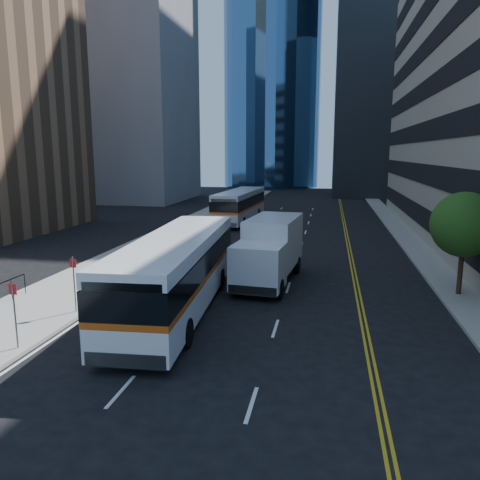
{
  "coord_description": "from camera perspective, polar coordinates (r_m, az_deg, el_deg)",
  "views": [
    {
      "loc": [
        2.47,
        -16.12,
        7.09
      ],
      "look_at": [
        -1.82,
        6.41,
        2.8
      ],
      "focal_mm": 35.0,
      "sensor_mm": 36.0,
      "label": 1
    }
  ],
  "objects": [
    {
      "name": "midrise_west",
      "position": [
        75.34,
        -13.9,
        18.24
      ],
      "size": [
        18.0,
        18.0,
        35.0
      ],
      "primitive_type": "cube",
      "color": "gray",
      "rests_on": "ground"
    },
    {
      "name": "office_tower_north",
      "position": [
        92.36,
        22.13,
        24.23
      ],
      "size": [
        30.0,
        28.0,
        60.0
      ],
      "primitive_type": "cube",
      "color": "gray",
      "rests_on": "ground"
    },
    {
      "name": "ground",
      "position": [
        17.78,
        1.94,
        -12.91
      ],
      "size": [
        160.0,
        160.0,
        0.0
      ],
      "primitive_type": "plane",
      "color": "black",
      "rests_on": "ground"
    },
    {
      "name": "bus_rear",
      "position": [
        48.7,
        -0.02,
        4.31
      ],
      "size": [
        3.4,
        12.62,
        3.22
      ],
      "rotation": [
        0.0,
        0.0,
        -0.05
      ],
      "color": "silver",
      "rests_on": "ground"
    },
    {
      "name": "bus_front",
      "position": [
        21.25,
        -7.61,
        -3.69
      ],
      "size": [
        3.75,
        13.52,
        3.45
      ],
      "rotation": [
        0.0,
        0.0,
        0.06
      ],
      "color": "white",
      "rests_on": "ground"
    },
    {
      "name": "sidewalk_east",
      "position": [
        42.22,
        19.52,
        0.42
      ],
      "size": [
        2.0,
        90.0,
        0.15
      ],
      "primitive_type": "cube",
      "color": "gray",
      "rests_on": "ground"
    },
    {
      "name": "box_truck",
      "position": [
        25.75,
        3.65,
        -1.17
      ],
      "size": [
        3.2,
        7.53,
        3.51
      ],
      "rotation": [
        0.0,
        0.0,
        -0.1
      ],
      "color": "silver",
      "rests_on": "ground"
    },
    {
      "name": "street_tree",
      "position": [
        25.22,
        25.68,
        1.68
      ],
      "size": [
        3.2,
        3.2,
        5.1
      ],
      "color": "#332114",
      "rests_on": "sidewalk_east"
    },
    {
      "name": "sidewalk_west",
      "position": [
        43.68,
        -6.64,
        1.28
      ],
      "size": [
        5.0,
        90.0,
        0.15
      ],
      "primitive_type": "cube",
      "color": "gray",
      "rests_on": "ground"
    }
  ]
}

